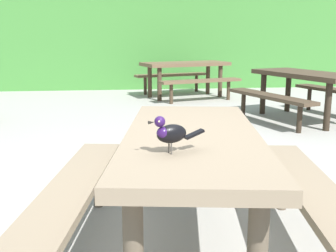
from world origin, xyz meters
name	(u,v)px	position (x,y,z in m)	size (l,w,h in m)	color
ground_plane	(169,245)	(0.00, 0.00, 0.00)	(60.00, 60.00, 0.00)	#A3A099
hedge_wall	(131,42)	(0.00, 8.71, 1.12)	(28.00, 2.05, 2.24)	#428438
picnic_table_foreground	(192,163)	(0.13, -0.07, 0.56)	(1.91, 1.94, 0.74)	#84725B
bird_grackle	(170,132)	(-0.05, -0.48, 0.84)	(0.28, 0.12, 0.18)	black
picnic_table_mid_left	(307,84)	(2.55, 3.68, 0.56)	(2.14, 2.16, 0.74)	#473828
picnic_table_mid_right	(185,71)	(1.07, 6.31, 0.56)	(2.13, 2.11, 0.74)	brown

